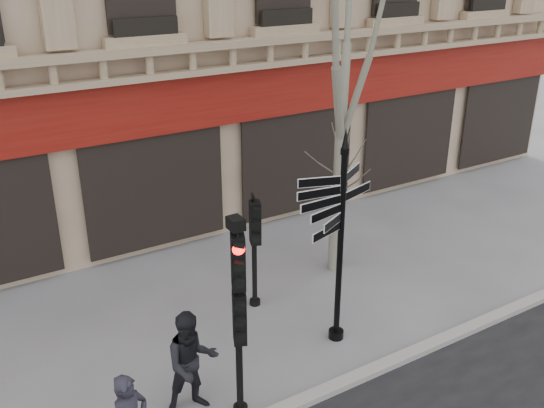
% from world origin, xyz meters
% --- Properties ---
extents(ground, '(80.00, 80.00, 0.00)m').
position_xyz_m(ground, '(0.00, 0.00, 0.00)').
color(ground, slate).
rests_on(ground, ground).
extents(kerb, '(80.00, 0.25, 0.12)m').
position_xyz_m(kerb, '(0.00, -1.40, 0.06)').
color(kerb, '#989590').
rests_on(kerb, ground).
extents(fingerpost, '(1.91, 1.91, 4.14)m').
position_xyz_m(fingerpost, '(1.50, -0.22, 2.78)').
color(fingerpost, black).
rests_on(fingerpost, ground).
extents(traffic_signal_main, '(0.45, 0.40, 3.42)m').
position_xyz_m(traffic_signal_main, '(-1.02, -1.03, 2.16)').
color(traffic_signal_main, black).
rests_on(traffic_signal_main, ground).
extents(traffic_signal_secondary, '(0.47, 0.40, 2.34)m').
position_xyz_m(traffic_signal_secondary, '(0.77, 1.61, 1.63)').
color(traffic_signal_secondary, black).
rests_on(traffic_signal_secondary, ground).
extents(plane_tree, '(2.99, 2.99, 7.94)m').
position_xyz_m(plane_tree, '(3.12, 1.96, 5.57)').
color(plane_tree, gray).
rests_on(plane_tree, ground).
extents(pedestrian_b, '(0.95, 0.78, 1.78)m').
position_xyz_m(pedestrian_b, '(-1.61, -0.57, 0.89)').
color(pedestrian_b, black).
rests_on(pedestrian_b, ground).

